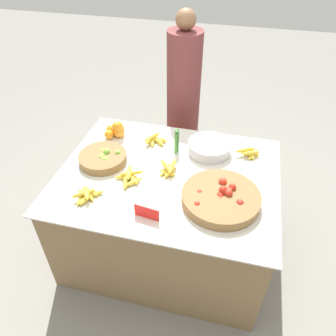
{
  "coord_description": "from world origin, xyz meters",
  "views": [
    {
      "loc": [
        0.39,
        -1.57,
        2.11
      ],
      "look_at": [
        0.0,
        0.0,
        0.78
      ],
      "focal_mm": 35.0,
      "sensor_mm": 36.0,
      "label": 1
    }
  ],
  "objects_px": {
    "metal_bowl": "(209,147)",
    "vendor_person": "(183,108)",
    "tomato_basket": "(221,198)",
    "price_sign": "(147,213)",
    "lime_bowl": "(103,158)"
  },
  "relations": [
    {
      "from": "metal_bowl",
      "to": "vendor_person",
      "type": "bearing_deg",
      "value": 117.28
    },
    {
      "from": "tomato_basket",
      "to": "vendor_person",
      "type": "relative_size",
      "value": 0.3
    },
    {
      "from": "metal_bowl",
      "to": "price_sign",
      "type": "xyz_separation_m",
      "value": [
        -0.25,
        -0.7,
        0.0
      ]
    },
    {
      "from": "metal_bowl",
      "to": "price_sign",
      "type": "distance_m",
      "value": 0.74
    },
    {
      "from": "price_sign",
      "to": "vendor_person",
      "type": "xyz_separation_m",
      "value": [
        -0.07,
        1.32,
        -0.07
      ]
    },
    {
      "from": "vendor_person",
      "to": "tomato_basket",
      "type": "bearing_deg",
      "value": -67.26
    },
    {
      "from": "lime_bowl",
      "to": "metal_bowl",
      "type": "relative_size",
      "value": 1.07
    },
    {
      "from": "tomato_basket",
      "to": "vendor_person",
      "type": "xyz_separation_m",
      "value": [
        -0.46,
        1.09,
        -0.06
      ]
    },
    {
      "from": "lime_bowl",
      "to": "vendor_person",
      "type": "xyz_separation_m",
      "value": [
        0.36,
        0.9,
        -0.06
      ]
    },
    {
      "from": "lime_bowl",
      "to": "price_sign",
      "type": "distance_m",
      "value": 0.6
    },
    {
      "from": "lime_bowl",
      "to": "metal_bowl",
      "type": "distance_m",
      "value": 0.74
    },
    {
      "from": "tomato_basket",
      "to": "metal_bowl",
      "type": "relative_size",
      "value": 1.53
    },
    {
      "from": "tomato_basket",
      "to": "metal_bowl",
      "type": "distance_m",
      "value": 0.5
    },
    {
      "from": "price_sign",
      "to": "metal_bowl",
      "type": "bearing_deg",
      "value": 77.93
    },
    {
      "from": "lime_bowl",
      "to": "vendor_person",
      "type": "height_order",
      "value": "vendor_person"
    }
  ]
}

